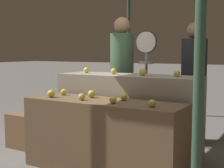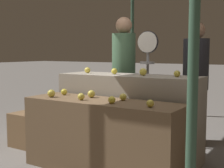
# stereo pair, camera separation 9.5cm
# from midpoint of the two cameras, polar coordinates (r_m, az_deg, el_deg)

# --- Properties ---
(display_counter_front) EXTENTS (1.80, 0.55, 0.80)m
(display_counter_front) POSITION_cam_midpoint_polar(r_m,az_deg,el_deg) (3.47, -2.51, -9.55)
(display_counter_front) COLOR brown
(display_counter_front) RESTS_ON ground_plane
(display_counter_back) EXTENTS (1.80, 0.55, 1.04)m
(display_counter_back) POSITION_cam_midpoint_polar(r_m,az_deg,el_deg) (3.94, 2.24, -5.85)
(display_counter_back) COLOR gray
(display_counter_back) RESTS_ON ground_plane
(apple_front_0) EXTENTS (0.09, 0.09, 0.09)m
(apple_front_0) POSITION_cam_midpoint_polar(r_m,az_deg,el_deg) (3.68, -11.80, -1.73)
(apple_front_0) COLOR gold
(apple_front_0) RESTS_ON display_counter_front
(apple_front_1) EXTENTS (0.08, 0.08, 0.08)m
(apple_front_1) POSITION_cam_midpoint_polar(r_m,az_deg,el_deg) (3.41, -6.35, -2.34)
(apple_front_1) COLOR gold
(apple_front_1) RESTS_ON display_counter_front
(apple_front_2) EXTENTS (0.08, 0.08, 0.08)m
(apple_front_2) POSITION_cam_midpoint_polar(r_m,az_deg,el_deg) (3.17, -0.67, -2.93)
(apple_front_2) COLOR gold
(apple_front_2) RESTS_ON display_counter_front
(apple_front_3) EXTENTS (0.07, 0.07, 0.07)m
(apple_front_3) POSITION_cam_midpoint_polar(r_m,az_deg,el_deg) (3.00, 6.43, -3.52)
(apple_front_3) COLOR gold
(apple_front_3) RESTS_ON display_counter_front
(apple_front_4) EXTENTS (0.08, 0.08, 0.08)m
(apple_front_4) POSITION_cam_midpoint_polar(r_m,az_deg,el_deg) (3.84, -9.53, -1.46)
(apple_front_4) COLOR gold
(apple_front_4) RESTS_ON display_counter_front
(apple_front_5) EXTENTS (0.09, 0.09, 0.09)m
(apple_front_5) POSITION_cam_midpoint_polar(r_m,az_deg,el_deg) (3.59, -4.53, -1.83)
(apple_front_5) COLOR gold
(apple_front_5) RESTS_ON display_counter_front
(apple_front_6) EXTENTS (0.08, 0.08, 0.08)m
(apple_front_6) POSITION_cam_midpoint_polar(r_m,az_deg,el_deg) (3.37, 1.36, -2.39)
(apple_front_6) COLOR gold
(apple_front_6) RESTS_ON display_counter_front
(apple_back_0) EXTENTS (0.08, 0.08, 0.08)m
(apple_back_0) POSITION_cam_midpoint_polar(r_m,az_deg,el_deg) (4.20, -5.36, 2.53)
(apple_back_0) COLOR yellow
(apple_back_0) RESTS_ON display_counter_back
(apple_back_1) EXTENTS (0.08, 0.08, 0.08)m
(apple_back_1) POSITION_cam_midpoint_polar(r_m,az_deg,el_deg) (3.96, -0.38, 2.35)
(apple_back_1) COLOR gold
(apple_back_1) RESTS_ON display_counter_back
(apple_back_2) EXTENTS (0.09, 0.09, 0.09)m
(apple_back_2) POSITION_cam_midpoint_polar(r_m,az_deg,el_deg) (3.77, 4.93, 2.23)
(apple_back_2) COLOR gold
(apple_back_2) RESTS_ON display_counter_back
(apple_back_3) EXTENTS (0.07, 0.07, 0.07)m
(apple_back_3) POSITION_cam_midpoint_polar(r_m,az_deg,el_deg) (3.62, 11.06, 1.88)
(apple_back_3) COLOR gold
(apple_back_3) RESTS_ON display_counter_back
(produce_scale) EXTENTS (0.31, 0.20, 1.61)m
(produce_scale) POSITION_cam_midpoint_polar(r_m,az_deg,el_deg) (4.32, 5.62, 4.02)
(produce_scale) COLOR #99999E
(produce_scale) RESTS_ON ground_plane
(person_vendor_at_scale) EXTENTS (0.47, 0.47, 1.83)m
(person_vendor_at_scale) POSITION_cam_midpoint_polar(r_m,az_deg,el_deg) (4.65, 1.24, 2.79)
(person_vendor_at_scale) COLOR #2D2D38
(person_vendor_at_scale) RESTS_ON ground_plane
(person_customer_left) EXTENTS (0.46, 0.46, 1.73)m
(person_customer_left) POSITION_cam_midpoint_polar(r_m,az_deg,el_deg) (4.49, 14.13, 1.64)
(person_customer_left) COLOR #2D2D38
(person_customer_left) RESTS_ON ground_plane
(wooden_crate_side) EXTENTS (0.47, 0.47, 0.47)m
(wooden_crate_side) POSITION_cam_midpoint_polar(r_m,az_deg,el_deg) (4.58, -15.36, -8.01)
(wooden_crate_side) COLOR brown
(wooden_crate_side) RESTS_ON ground_plane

